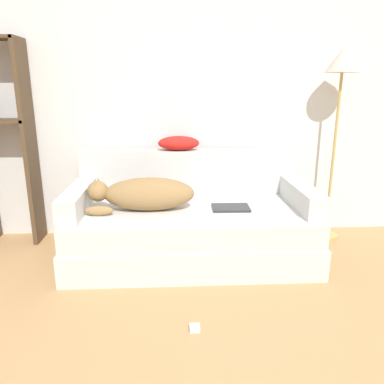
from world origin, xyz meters
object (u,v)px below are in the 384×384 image
dog (144,194)px  throw_pillow (179,143)px  power_adapter (195,328)px  couch (191,233)px  bookshelf (2,134)px  floor_lamp (342,77)px  laptop (231,208)px

dog → throw_pillow: (0.27, 0.45, 0.32)m
throw_pillow → power_adapter: size_ratio=6.00×
power_adapter → couch: bearing=88.2°
power_adapter → throw_pillow: bearing=92.4°
dog → throw_pillow: bearing=58.6°
dog → bookshelf: 1.34m
couch → floor_lamp: (1.24, 0.36, 1.19)m
floor_lamp → bookshelf: bearing=178.5°
couch → dog: (-0.36, -0.05, 0.34)m
couch → throw_pillow: (-0.09, 0.40, 0.65)m
couch → power_adapter: bearing=-91.8°
couch → throw_pillow: 0.77m
couch → floor_lamp: size_ratio=1.15×
floor_lamp → power_adapter: 2.29m
throw_pillow → floor_lamp: 1.43m
dog → power_adapter: 1.09m
laptop → throw_pillow: 0.74m
floor_lamp → power_adapter: size_ratio=27.98×
dog → floor_lamp: size_ratio=0.49×
laptop → floor_lamp: size_ratio=0.18×
couch → power_adapter: size_ratio=32.13×
dog → floor_lamp: 1.86m
laptop → power_adapter: laptop is taller
dog → bookshelf: bookshelf is taller
couch → floor_lamp: bearing=16.1°
laptop → power_adapter: bearing=-109.0°
bookshelf → floor_lamp: size_ratio=1.04×
couch → laptop: (0.30, -0.05, 0.22)m
throw_pillow → bookshelf: 1.46m
laptop → power_adapter: 1.03m
power_adapter → laptop: bearing=69.6°
dog → couch: bearing=7.3°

